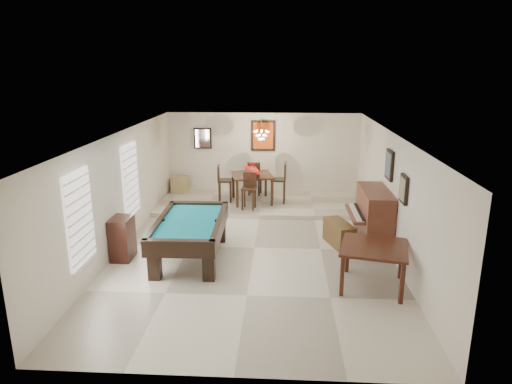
# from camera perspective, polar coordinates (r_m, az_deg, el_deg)

# --- Properties ---
(ground_plane) EXTENTS (6.00, 9.00, 0.02)m
(ground_plane) POSITION_cam_1_polar(r_m,az_deg,el_deg) (10.48, -0.19, -7.01)
(ground_plane) COLOR beige
(wall_back) EXTENTS (6.00, 0.04, 2.60)m
(wall_back) POSITION_cam_1_polar(r_m,az_deg,el_deg) (14.43, 0.89, 4.73)
(wall_back) COLOR silver
(wall_back) RESTS_ON ground_plane
(wall_front) EXTENTS (6.00, 0.04, 2.60)m
(wall_front) POSITION_cam_1_polar(r_m,az_deg,el_deg) (5.86, -2.94, -12.03)
(wall_front) COLOR silver
(wall_front) RESTS_ON ground_plane
(wall_left) EXTENTS (0.04, 9.00, 2.60)m
(wall_left) POSITION_cam_1_polar(r_m,az_deg,el_deg) (10.65, -16.52, 0.16)
(wall_left) COLOR silver
(wall_left) RESTS_ON ground_plane
(wall_right) EXTENTS (0.04, 9.00, 2.60)m
(wall_right) POSITION_cam_1_polar(r_m,az_deg,el_deg) (10.32, 16.68, -0.35)
(wall_right) COLOR silver
(wall_right) RESTS_ON ground_plane
(ceiling) EXTENTS (6.00, 9.00, 0.04)m
(ceiling) POSITION_cam_1_polar(r_m,az_deg,el_deg) (9.78, -0.20, 7.26)
(ceiling) COLOR white
(ceiling) RESTS_ON wall_back
(dining_step) EXTENTS (6.00, 2.50, 0.12)m
(dining_step) POSITION_cam_1_polar(r_m,az_deg,el_deg) (13.51, 0.65, -1.44)
(dining_step) COLOR beige
(dining_step) RESTS_ON ground_plane
(window_left_front) EXTENTS (0.06, 1.00, 1.70)m
(window_left_front) POSITION_cam_1_polar(r_m,az_deg,el_deg) (8.67, -21.18, -3.06)
(window_left_front) COLOR white
(window_left_front) RESTS_ON wall_left
(window_left_rear) EXTENTS (0.06, 1.00, 1.70)m
(window_left_rear) POSITION_cam_1_polar(r_m,az_deg,el_deg) (11.17, -15.40, 1.47)
(window_left_rear) COLOR white
(window_left_rear) RESTS_ON wall_left
(pool_table) EXTENTS (1.43, 2.56, 0.84)m
(pool_table) POSITION_cam_1_polar(r_m,az_deg,el_deg) (9.87, -8.18, -5.92)
(pool_table) COLOR black
(pool_table) RESTS_ON ground_plane
(square_table) EXTENTS (1.41, 1.41, 0.81)m
(square_table) POSITION_cam_1_polar(r_m,az_deg,el_deg) (8.84, 14.40, -9.01)
(square_table) COLOR #33160C
(square_table) RESTS_ON ground_plane
(upright_piano) EXTENTS (0.90, 1.61, 1.34)m
(upright_piano) POSITION_cam_1_polar(r_m,az_deg,el_deg) (10.61, 13.67, -3.25)
(upright_piano) COLOR brown
(upright_piano) RESTS_ON ground_plane
(piano_bench) EXTENTS (0.68, 1.06, 0.55)m
(piano_bench) POSITION_cam_1_polar(r_m,az_deg,el_deg) (10.69, 10.34, -5.15)
(piano_bench) COLOR brown
(piano_bench) RESTS_ON ground_plane
(apothecary_chest) EXTENTS (0.41, 0.61, 0.92)m
(apothecary_chest) POSITION_cam_1_polar(r_m,az_deg,el_deg) (10.16, -16.36, -5.56)
(apothecary_chest) COLOR black
(apothecary_chest) RESTS_ON ground_plane
(dining_table) EXTENTS (1.36, 1.36, 0.95)m
(dining_table) POSITION_cam_1_polar(r_m,az_deg,el_deg) (13.38, -0.50, 0.75)
(dining_table) COLOR black
(dining_table) RESTS_ON dining_step
(flower_vase) EXTENTS (0.16, 0.16, 0.24)m
(flower_vase) POSITION_cam_1_polar(r_m,az_deg,el_deg) (13.24, -0.50, 3.23)
(flower_vase) COLOR #A9110E
(flower_vase) RESTS_ON dining_table
(dining_chair_south) EXTENTS (0.42, 0.42, 1.02)m
(dining_chair_south) POSITION_cam_1_polar(r_m,az_deg,el_deg) (12.67, -0.91, 0.08)
(dining_chair_south) COLOR black
(dining_chair_south) RESTS_ON dining_step
(dining_chair_north) EXTENTS (0.44, 0.44, 1.05)m
(dining_chair_north) POSITION_cam_1_polar(r_m,az_deg,el_deg) (14.12, -0.13, 1.77)
(dining_chair_north) COLOR black
(dining_chair_north) RESTS_ON dining_step
(dining_chair_west) EXTENTS (0.43, 0.43, 1.09)m
(dining_chair_west) POSITION_cam_1_polar(r_m,az_deg,el_deg) (13.41, -3.90, 1.08)
(dining_chair_west) COLOR black
(dining_chair_west) RESTS_ON dining_step
(dining_chair_east) EXTENTS (0.46, 0.46, 1.18)m
(dining_chair_east) POSITION_cam_1_polar(r_m,az_deg,el_deg) (13.29, 2.81, 1.16)
(dining_chair_east) COLOR black
(dining_chair_east) RESTS_ON dining_step
(corner_bench) EXTENTS (0.51, 0.60, 0.49)m
(corner_bench) POSITION_cam_1_polar(r_m,az_deg,el_deg) (14.65, -9.47, 0.92)
(corner_bench) COLOR tan
(corner_bench) RESTS_ON dining_step
(chandelier) EXTENTS (0.44, 0.44, 0.60)m
(chandelier) POSITION_cam_1_polar(r_m,az_deg,el_deg) (13.00, 0.67, 7.55)
(chandelier) COLOR #FFE5B2
(chandelier) RESTS_ON ceiling
(back_painting) EXTENTS (0.75, 0.06, 0.95)m
(back_painting) POSITION_cam_1_polar(r_m,az_deg,el_deg) (14.29, 0.90, 7.06)
(back_painting) COLOR #D84C14
(back_painting) RESTS_ON wall_back
(back_mirror) EXTENTS (0.55, 0.06, 0.65)m
(back_mirror) POSITION_cam_1_polar(r_m,az_deg,el_deg) (14.50, -6.68, 6.69)
(back_mirror) COLOR white
(back_mirror) RESTS_ON wall_back
(right_picture_upper) EXTENTS (0.06, 0.55, 0.65)m
(right_picture_upper) POSITION_cam_1_polar(r_m,az_deg,el_deg) (10.45, 16.35, 3.27)
(right_picture_upper) COLOR slate
(right_picture_upper) RESTS_ON wall_right
(right_picture_lower) EXTENTS (0.06, 0.45, 0.55)m
(right_picture_lower) POSITION_cam_1_polar(r_m,az_deg,el_deg) (9.27, 17.99, 0.35)
(right_picture_lower) COLOR gray
(right_picture_lower) RESTS_ON wall_right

